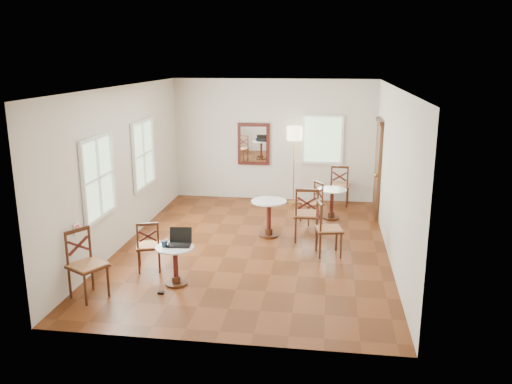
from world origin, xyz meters
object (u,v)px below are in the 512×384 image
cafe_table_mid (269,214)px  power_adapter (161,293)px  chair_near_a (149,246)px  chair_back_a (340,185)px  water_glass (167,242)px  floor_lamp (294,138)px  navy_mug (165,244)px  chair_back_b (312,203)px  mouse (174,246)px  cafe_table_near (175,261)px  chair_near_b (86,264)px  chair_mid_b (327,229)px  laptop (180,241)px  cafe_table_back (332,200)px  chair_mid_a (306,214)px

cafe_table_mid → power_adapter: cafe_table_mid is taller
chair_near_a → chair_back_a: chair_back_a is taller
chair_back_a → water_glass: (-2.78, -4.96, 0.19)m
cafe_table_mid → floor_lamp: 2.79m
cafe_table_mid → navy_mug: (-1.35, -2.53, 0.23)m
chair_back_b → navy_mug: bearing=-64.7°
mouse → floor_lamp: bearing=95.6°
cafe_table_near → chair_back_b: size_ratio=0.72×
chair_near_b → chair_mid_b: chair_near_b is taller
chair_near_b → laptop: (1.24, 0.72, 0.18)m
cafe_table_mid → navy_mug: 2.87m
cafe_table_back → chair_back_b: 0.54m
chair_mid_a → water_glass: bearing=44.7°
cafe_table_near → chair_near_a: (-0.61, 0.50, 0.04)m
chair_back_a → power_adapter: bearing=68.1°
cafe_table_mid → chair_back_b: (0.84, 1.04, -0.02)m
cafe_table_near → cafe_table_back: cafe_table_back is taller
chair_near_a → laptop: (0.67, -0.39, 0.26)m
cafe_table_back → laptop: 4.46m
chair_mid_a → water_glass: 3.13m
cafe_table_back → water_glass: size_ratio=6.32×
power_adapter → water_glass: bearing=90.1°
cafe_table_near → mouse: (0.00, -0.03, 0.26)m
chair_near_a → chair_back_b: (2.65, 3.03, 0.00)m
power_adapter → chair_mid_b: bearing=38.8°
cafe_table_near → chair_near_b: bearing=-153.1°
chair_mid_a → mouse: 3.08m
cafe_table_mid → chair_near_b: chair_near_b is taller
chair_back_b → laptop: size_ratio=2.38×
chair_near_b → mouse: size_ratio=12.64×
chair_mid_a → floor_lamp: floor_lamp is taller
chair_near_b → water_glass: (1.05, 0.64, 0.17)m
chair_back_a → mouse: chair_back_a is taller
cafe_table_near → cafe_table_mid: (1.20, 2.49, 0.07)m
cafe_table_mid → cafe_table_back: bearing=47.6°
cafe_table_mid → chair_near_b: bearing=-127.6°
chair_mid_b → water_glass: size_ratio=9.32×
cafe_table_mid → laptop: 2.65m
cafe_table_near → navy_mug: navy_mug is taller
mouse → cafe_table_mid: bearing=87.0°
cafe_table_mid → chair_back_b: 1.33m
cafe_table_mid → chair_mid_a: bearing=-10.8°
cafe_table_near → cafe_table_back: bearing=57.7°
chair_near_a → chair_back_a: 5.55m
chair_back_a → mouse: 5.68m
cafe_table_mid → mouse: (-1.19, -2.53, 0.19)m
cafe_table_mid → chair_back_b: chair_back_b is taller
chair_near_a → water_glass: 0.71m
cafe_table_near → cafe_table_mid: bearing=64.4°
cafe_table_mid → chair_back_a: 2.89m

